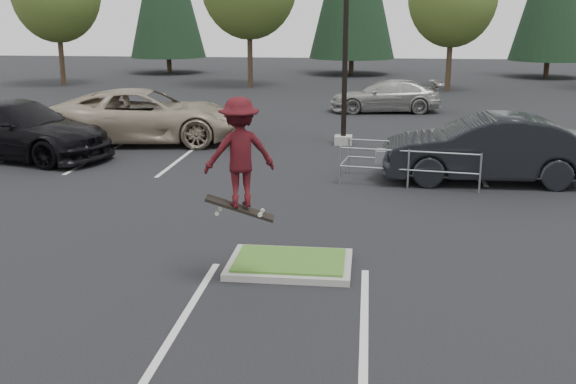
# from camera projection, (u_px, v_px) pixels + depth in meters

# --- Properties ---
(ground) EXTENTS (120.00, 120.00, 0.00)m
(ground) POSITION_uv_depth(u_px,v_px,m) (290.00, 267.00, 12.12)
(ground) COLOR black
(ground) RESTS_ON ground
(grass_median) EXTENTS (2.20, 1.60, 0.16)m
(grass_median) POSITION_uv_depth(u_px,v_px,m) (290.00, 263.00, 12.10)
(grass_median) COLOR #A09E95
(grass_median) RESTS_ON ground
(stall_lines) EXTENTS (22.62, 17.60, 0.01)m
(stall_lines) POSITION_uv_depth(u_px,v_px,m) (265.00, 184.00, 18.05)
(stall_lines) COLOR silver
(stall_lines) RESTS_ON ground
(light_pole) EXTENTS (0.70, 0.60, 10.12)m
(light_pole) POSITION_uv_depth(u_px,v_px,m) (346.00, 10.00, 22.41)
(light_pole) COLOR #A09E95
(light_pole) RESTS_ON ground
(cart_corral) EXTENTS (3.81, 1.85, 1.04)m
(cart_corral) POSITION_uv_depth(u_px,v_px,m) (395.00, 158.00, 18.13)
(cart_corral) COLOR #9A9DA2
(cart_corral) RESTS_ON ground
(skateboarder) EXTENTS (1.29, 1.03, 2.00)m
(skateboarder) POSITION_uv_depth(u_px,v_px,m) (239.00, 153.00, 10.65)
(skateboarder) COLOR black
(skateboarder) RESTS_ON ground
(car_l_tan) EXTENTS (7.18, 4.11, 1.89)m
(car_l_tan) POSITION_uv_depth(u_px,v_px,m) (144.00, 116.00, 23.65)
(car_l_tan) COLOR tan
(car_l_tan) RESTS_ON ground
(car_l_black) EXTENTS (6.67, 4.00, 1.81)m
(car_l_black) POSITION_uv_depth(u_px,v_px,m) (15.00, 129.00, 21.14)
(car_l_black) COLOR black
(car_l_black) RESTS_ON ground
(car_r_charc) EXTENTS (5.56, 2.04, 1.82)m
(car_r_charc) POSITION_uv_depth(u_px,v_px,m) (486.00, 149.00, 18.09)
(car_r_charc) COLOR black
(car_r_charc) RESTS_ON ground
(car_far_silver) EXTENTS (5.27, 2.64, 1.47)m
(car_far_silver) POSITION_uv_depth(u_px,v_px,m) (386.00, 96.00, 31.15)
(car_far_silver) COLOR #979692
(car_far_silver) RESTS_ON ground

